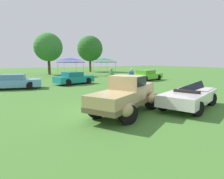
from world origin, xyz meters
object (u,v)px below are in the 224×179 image
object	(u,v)px
feature_pickup_truck	(126,95)
spectator_by_row	(132,78)
show_car_skyblue	(15,82)
canopy_tent_right_field	(104,60)
show_car_teal	(74,78)
canopy_tent_center_field	(70,60)
show_car_lime	(147,75)
neighbor_convertible	(190,96)
spectator_near_truck	(111,78)

from	to	relation	value
feature_pickup_truck	spectator_by_row	size ratio (longest dim) A/B	2.70
show_car_skyblue	canopy_tent_right_field	bearing A→B (deg)	32.47
show_car_teal	show_car_skyblue	bearing A→B (deg)	-174.45
canopy_tent_center_field	show_car_lime	bearing A→B (deg)	-59.64
show_car_lime	canopy_tent_right_field	world-z (taller)	canopy_tent_right_field
show_car_skyblue	show_car_lime	xyz separation A→B (m)	(14.05, -0.52, 0.00)
feature_pickup_truck	neighbor_convertible	distance (m)	3.47
show_car_lime	feature_pickup_truck	bearing A→B (deg)	-135.46
canopy_tent_center_field	canopy_tent_right_field	distance (m)	5.22
feature_pickup_truck	show_car_teal	xyz separation A→B (m)	(2.03, 11.61, -0.27)
neighbor_convertible	canopy_tent_right_field	bearing A→B (deg)	71.71
show_car_teal	canopy_tent_center_field	size ratio (longest dim) A/B	1.30
spectator_by_row	canopy_tent_center_field	bearing A→B (deg)	90.18
neighbor_convertible	show_car_lime	xyz separation A→B (m)	(7.36, 11.34, 0.02)
neighbor_convertible	spectator_near_truck	bearing A→B (deg)	87.75
canopy_tent_right_field	feature_pickup_truck	bearing A→B (deg)	-117.27
feature_pickup_truck	canopy_tent_center_field	xyz separation A→B (m)	(4.96, 20.43, 1.56)
show_car_skyblue	show_car_teal	world-z (taller)	same
spectator_by_row	canopy_tent_right_field	xyz separation A→B (m)	(5.11, 13.55, 1.51)
show_car_skyblue	spectator_near_truck	xyz separation A→B (m)	(7.00, -3.91, 0.31)
feature_pickup_truck	canopy_tent_center_field	distance (m)	21.09
canopy_tent_center_field	show_car_teal	bearing A→B (deg)	-108.35
canopy_tent_right_field	spectator_near_truck	bearing A→B (deg)	-117.31
neighbor_convertible	spectator_by_row	size ratio (longest dim) A/B	2.67
show_car_skyblue	spectator_by_row	distance (m)	9.71
neighbor_convertible	feature_pickup_truck	bearing A→B (deg)	167.15
neighbor_convertible	spectator_near_truck	size ratio (longest dim) A/B	2.67
show_car_teal	spectator_by_row	world-z (taller)	spectator_by_row
show_car_teal	show_car_lime	distance (m)	8.77
show_car_skyblue	spectator_by_row	size ratio (longest dim) A/B	2.56
show_car_lime	show_car_skyblue	bearing A→B (deg)	177.89
show_car_skyblue	spectator_near_truck	distance (m)	8.03
show_car_teal	spectator_by_row	xyz separation A→B (m)	(2.97, -5.52, 0.32)
feature_pickup_truck	show_car_teal	distance (m)	11.79
neighbor_convertible	show_car_teal	distance (m)	12.45
show_car_lime	canopy_tent_center_field	distance (m)	11.58
show_car_skyblue	canopy_tent_center_field	xyz separation A→B (m)	(8.28, 9.35, 1.82)
show_car_skyblue	canopy_tent_center_field	world-z (taller)	canopy_tent_center_field
feature_pickup_truck	spectator_near_truck	xyz separation A→B (m)	(3.69, 7.18, 0.05)
spectator_near_truck	spectator_by_row	bearing A→B (deg)	-39.51
spectator_by_row	canopy_tent_center_field	xyz separation A→B (m)	(-0.05, 14.34, 1.51)
feature_pickup_truck	neighbor_convertible	xyz separation A→B (m)	(3.38, -0.77, -0.29)
feature_pickup_truck	show_car_lime	bearing A→B (deg)	44.54
show_car_teal	canopy_tent_right_field	world-z (taller)	canopy_tent_right_field
canopy_tent_right_field	neighbor_convertible	bearing A→B (deg)	-108.29
feature_pickup_truck	canopy_tent_right_field	bearing A→B (deg)	62.73
show_car_skyblue	show_car_lime	size ratio (longest dim) A/B	0.90
canopy_tent_center_field	feature_pickup_truck	bearing A→B (deg)	-103.65
neighbor_convertible	spectator_near_truck	world-z (taller)	spectator_near_truck
show_car_lime	canopy_tent_center_field	xyz separation A→B (m)	(-5.78, 9.86, 1.82)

